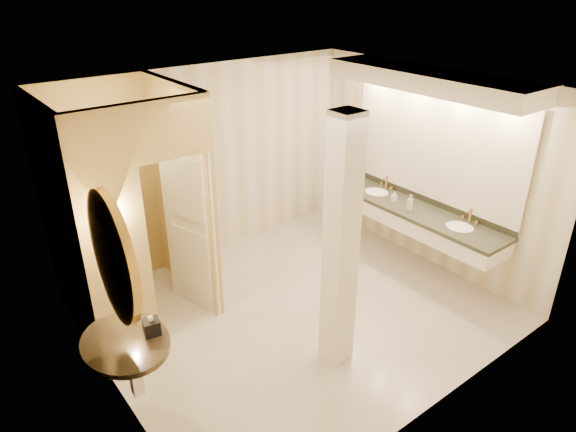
% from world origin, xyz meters
% --- Properties ---
extents(floor, '(4.50, 4.50, 0.00)m').
position_xyz_m(floor, '(0.00, 0.00, 0.00)').
color(floor, beige).
rests_on(floor, ground).
extents(ceiling, '(4.50, 4.50, 0.00)m').
position_xyz_m(ceiling, '(0.00, 0.00, 2.70)').
color(ceiling, silver).
rests_on(ceiling, wall_back).
extents(wall_back, '(4.50, 0.02, 2.70)m').
position_xyz_m(wall_back, '(0.00, 2.00, 1.35)').
color(wall_back, silver).
rests_on(wall_back, floor).
extents(wall_front, '(4.50, 0.02, 2.70)m').
position_xyz_m(wall_front, '(0.00, -2.00, 1.35)').
color(wall_front, silver).
rests_on(wall_front, floor).
extents(wall_left, '(0.02, 4.00, 2.70)m').
position_xyz_m(wall_left, '(-2.25, 0.00, 1.35)').
color(wall_left, silver).
rests_on(wall_left, floor).
extents(wall_right, '(0.02, 4.00, 2.70)m').
position_xyz_m(wall_right, '(2.25, 0.00, 1.35)').
color(wall_right, silver).
rests_on(wall_right, floor).
extents(toilet_closet, '(1.50, 1.55, 2.70)m').
position_xyz_m(toilet_closet, '(-1.12, 0.97, 1.39)').
color(toilet_closet, tan).
rests_on(toilet_closet, floor).
extents(wall_sconce, '(0.14, 0.14, 0.42)m').
position_xyz_m(wall_sconce, '(-1.93, 0.43, 1.73)').
color(wall_sconce, '#BF8C3D').
rests_on(wall_sconce, toilet_closet).
extents(vanity, '(0.75, 2.83, 2.09)m').
position_xyz_m(vanity, '(1.98, -0.10, 1.63)').
color(vanity, white).
rests_on(vanity, floor).
extents(console_shelf, '(0.92, 0.92, 1.91)m').
position_xyz_m(console_shelf, '(-2.21, -0.37, 1.34)').
color(console_shelf, black).
rests_on(console_shelf, floor).
extents(pillar, '(0.26, 0.26, 2.70)m').
position_xyz_m(pillar, '(-0.20, -0.90, 1.35)').
color(pillar, white).
rests_on(pillar, floor).
extents(tissue_box, '(0.16, 0.16, 0.14)m').
position_xyz_m(tissue_box, '(-2.00, -0.42, 0.94)').
color(tissue_box, black).
rests_on(tissue_box, console_shelf).
extents(toilet, '(0.53, 0.78, 0.74)m').
position_xyz_m(toilet, '(-1.95, 1.60, 0.37)').
color(toilet, white).
rests_on(toilet, floor).
extents(soap_bottle_a, '(0.08, 0.08, 0.15)m').
position_xyz_m(soap_bottle_a, '(1.87, 0.21, 0.95)').
color(soap_bottle_a, beige).
rests_on(soap_bottle_a, vanity).
extents(soap_bottle_b, '(0.10, 0.10, 0.11)m').
position_xyz_m(soap_bottle_b, '(1.94, 0.26, 0.93)').
color(soap_bottle_b, silver).
rests_on(soap_bottle_b, vanity).
extents(soap_bottle_c, '(0.09, 0.09, 0.22)m').
position_xyz_m(soap_bottle_c, '(1.83, -0.10, 0.99)').
color(soap_bottle_c, '#C6B28C').
rests_on(soap_bottle_c, vanity).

